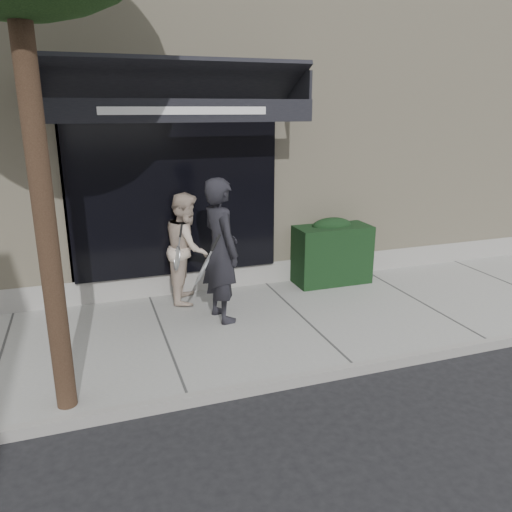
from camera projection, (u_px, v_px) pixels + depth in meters
name	position (u px, v px, depth m)	size (l,w,h in m)	color
ground	(301.00, 323.00, 7.33)	(80.00, 80.00, 0.00)	black
sidewalk	(301.00, 320.00, 7.32)	(20.00, 3.00, 0.12)	gray
curb	(355.00, 369.00, 5.91)	(20.00, 0.10, 0.14)	gray
building_facade	(212.00, 122.00, 11.04)	(14.30, 8.04, 5.64)	#BEB191
hedge	(331.00, 252.00, 8.62)	(1.30, 0.70, 1.14)	black
pedestrian_front	(221.00, 251.00, 6.94)	(0.81, 1.00, 2.04)	black
pedestrian_back	(187.00, 248.00, 7.70)	(0.85, 0.98, 1.71)	beige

